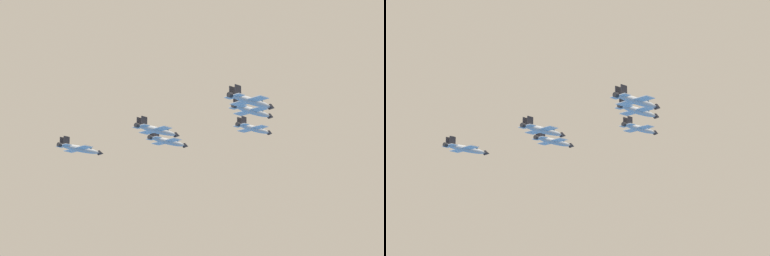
{
  "view_description": "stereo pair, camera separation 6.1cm",
  "coord_description": "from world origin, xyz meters",
  "views": [
    {
      "loc": [
        9.74,
        -224.38,
        68.62
      ],
      "look_at": [
        -37.36,
        -20.69,
        123.29
      ],
      "focal_mm": 81.39,
      "sensor_mm": 36.0,
      "label": 1
    },
    {
      "loc": [
        9.8,
        -224.36,
        68.62
      ],
      "look_at": [
        -37.36,
        -20.69,
        123.29
      ],
      "focal_mm": 81.39,
      "sensor_mm": 36.0,
      "label": 2
    }
  ],
  "objects": [
    {
      "name": "jet_left_wingman",
      "position": [
        -46.88,
        -7.73,
        123.49
      ],
      "size": [
        9.59,
        13.27,
        3.09
      ],
      "rotation": [
        0.0,
        0.0,
        1.02
      ],
      "color": "#9EA3A8"
    },
    {
      "name": "jet_right_wingman",
      "position": [
        -21.57,
        -23.68,
        125.88
      ],
      "size": [
        9.94,
        13.67,
        3.19
      ],
      "rotation": [
        0.0,
        0.0,
        1.02
      ],
      "color": "#9EA3A8"
    },
    {
      "name": "jet_left_outer",
      "position": [
        -68.92,
        -14.64,
        121.07
      ],
      "size": [
        9.99,
        13.59,
        3.18
      ],
      "rotation": [
        0.0,
        0.0,
        1.01
      ],
      "color": "#9EA3A8"
    },
    {
      "name": "jet_right_outer",
      "position": [
        -18.3,
        -46.55,
        121.63
      ],
      "size": [
        9.98,
        13.4,
        3.14
      ],
      "rotation": [
        0.0,
        0.0,
        1.0
      ],
      "color": "#9EA3A8"
    },
    {
      "name": "jet_slot_rear",
      "position": [
        -43.61,
        -30.59,
        120.63
      ],
      "size": [
        9.58,
        13.27,
        3.09
      ],
      "rotation": [
        0.0,
        0.0,
        1.02
      ],
      "color": "#9EA3A8"
    },
    {
      "name": "jet_lead",
      "position": [
        -24.84,
        -0.82,
        127.47
      ],
      "size": [
        9.63,
        13.16,
        3.07
      ],
      "rotation": [
        0.0,
        0.0,
        1.01
      ],
      "color": "#9EA3A8"
    }
  ]
}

